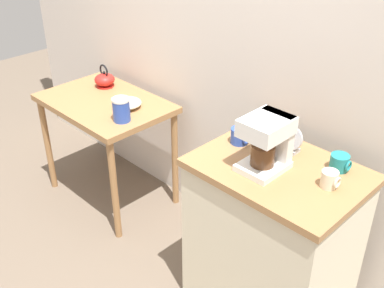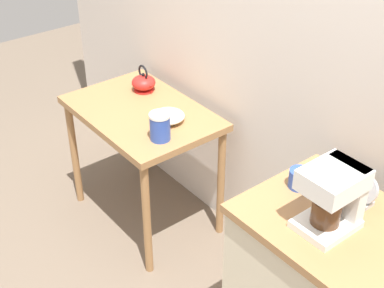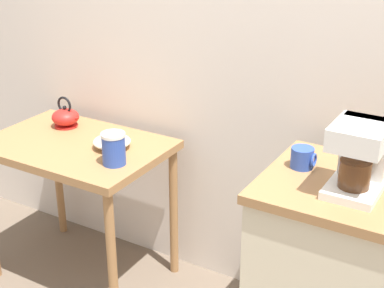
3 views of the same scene
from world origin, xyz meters
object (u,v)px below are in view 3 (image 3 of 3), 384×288
Objects in this scene: coffee_maker at (359,154)px; mug_blue at (303,158)px; teakettle at (66,117)px; canister_enamel at (114,149)px; bowl_stoneware at (112,142)px; table_clock at (370,156)px.

mug_blue is at bearing 159.78° from coffee_maker.
canister_enamel is at bearing -25.40° from teakettle.
mug_blue is at bearing -1.75° from bowl_stoneware.
bowl_stoneware is at bearing 174.52° from coffee_maker.
coffee_maker reaches higher than teakettle.
table_clock is at bearing 11.84° from canister_enamel.
bowl_stoneware is 1.05× the size of teakettle.
mug_blue is at bearing -5.51° from teakettle.
table_clock is (1.06, 0.22, 0.12)m from canister_enamel.
bowl_stoneware is at bearing 178.25° from mug_blue.
canister_enamel is 1.09m from table_clock.
table_clock is at bearing 4.16° from bowl_stoneware.
teakettle is 0.66× the size of coffee_maker.
mug_blue is 0.75× the size of table_clock.
coffee_maker is at bearing -5.48° from bowl_stoneware.
mug_blue is at bearing -153.00° from table_clock.
teakettle is at bearing 174.49° from mug_blue.
bowl_stoneware is 0.96m from mug_blue.
bowl_stoneware is at bearing -14.72° from teakettle.
bowl_stoneware is 0.69× the size of coffee_maker.
table_clock reaches higher than bowl_stoneware.
table_clock is (-0.00, 0.20, -0.09)m from coffee_maker.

